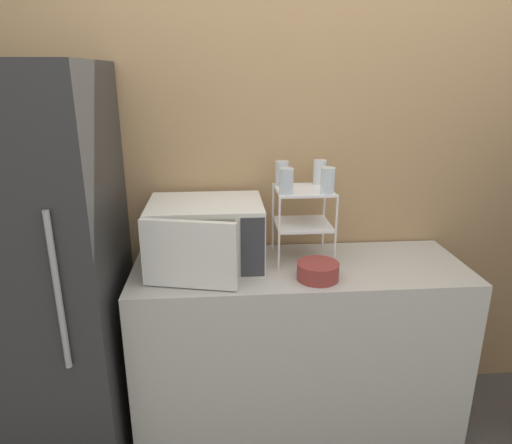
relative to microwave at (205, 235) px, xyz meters
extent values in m
cube|color=tan|center=(0.44, 0.27, 0.26)|extent=(8.00, 0.06, 2.60)
cube|color=#B7B2A8|center=(0.44, -0.04, -0.60)|extent=(1.56, 0.56, 0.89)
cube|color=silver|center=(0.00, 0.02, 0.00)|extent=(0.52, 0.39, 0.30)
cube|color=#B7B2A8|center=(-0.05, -0.17, 0.00)|extent=(0.37, 0.01, 0.26)
cube|color=#333338|center=(0.21, -0.18, 0.00)|extent=(0.10, 0.01, 0.27)
cube|color=silver|center=(-0.06, -0.24, 0.00)|extent=(0.40, 0.12, 0.29)
cylinder|color=white|center=(0.33, -0.07, 0.02)|extent=(0.01, 0.01, 0.35)
cylinder|color=white|center=(0.59, -0.07, 0.02)|extent=(0.01, 0.01, 0.35)
cylinder|color=white|center=(0.33, 0.17, 0.02)|extent=(0.01, 0.01, 0.35)
cylinder|color=white|center=(0.59, 0.17, 0.02)|extent=(0.01, 0.01, 0.35)
cube|color=white|center=(0.46, 0.05, 0.02)|extent=(0.26, 0.25, 0.01)
cube|color=white|center=(0.46, 0.05, 0.19)|extent=(0.26, 0.25, 0.01)
cylinder|color=silver|center=(0.37, -0.03, 0.25)|extent=(0.06, 0.06, 0.12)
cylinder|color=silver|center=(0.55, 0.14, 0.25)|extent=(0.06, 0.06, 0.12)
cylinder|color=silver|center=(0.55, -0.04, 0.25)|extent=(0.06, 0.06, 0.12)
cylinder|color=silver|center=(0.37, 0.13, 0.25)|extent=(0.06, 0.06, 0.12)
cylinder|color=maroon|center=(0.49, -0.19, -0.15)|extent=(0.10, 0.10, 0.01)
cylinder|color=maroon|center=(0.49, -0.19, -0.11)|extent=(0.18, 0.18, 0.08)
cube|color=#2D2D2D|center=(-0.73, -0.10, -0.14)|extent=(0.67, 0.66, 1.80)
cylinder|color=#99999E|center=(-0.52, -0.44, -0.05)|extent=(0.02, 0.02, 0.63)
camera|label=1|loc=(0.07, -1.99, 0.71)|focal=32.00mm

